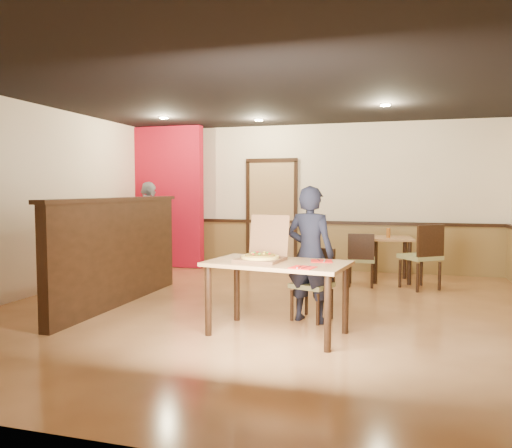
# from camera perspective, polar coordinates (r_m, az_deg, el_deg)

# --- Properties ---
(floor) EXTENTS (7.00, 7.00, 0.00)m
(floor) POSITION_cam_1_polar(r_m,az_deg,el_deg) (6.49, 1.13, -9.87)
(floor) COLOR #CA854E
(floor) RESTS_ON ground
(ceiling) EXTENTS (7.00, 7.00, 0.00)m
(ceiling) POSITION_cam_1_polar(r_m,az_deg,el_deg) (6.43, 1.17, 15.16)
(ceiling) COLOR black
(ceiling) RESTS_ON wall_back
(wall_back) EXTENTS (7.00, 0.00, 7.00)m
(wall_back) POSITION_cam_1_polar(r_m,az_deg,el_deg) (9.73, 6.45, 3.05)
(wall_back) COLOR #FBE7C4
(wall_back) RESTS_ON floor
(wall_left) EXTENTS (0.00, 7.00, 7.00)m
(wall_left) POSITION_cam_1_polar(r_m,az_deg,el_deg) (7.96, -24.03, 2.53)
(wall_left) COLOR #FBE7C4
(wall_left) RESTS_ON floor
(wainscot_back) EXTENTS (7.00, 0.04, 0.90)m
(wainscot_back) POSITION_cam_1_polar(r_m,az_deg,el_deg) (9.76, 6.38, -2.53)
(wainscot_back) COLOR olive
(wainscot_back) RESTS_ON floor
(chair_rail_back) EXTENTS (7.00, 0.06, 0.06)m
(chair_rail_back) POSITION_cam_1_polar(r_m,az_deg,el_deg) (9.70, 6.38, 0.21)
(chair_rail_back) COLOR black
(chair_rail_back) RESTS_ON wall_back
(back_door) EXTENTS (0.90, 0.06, 2.10)m
(back_door) POSITION_cam_1_polar(r_m,az_deg,el_deg) (9.87, 1.81, 1.06)
(back_door) COLOR tan
(back_door) RESTS_ON wall_back
(booth_partition) EXTENTS (0.20, 3.10, 1.44)m
(booth_partition) POSITION_cam_1_polar(r_m,az_deg,el_deg) (6.96, -15.44, -2.91)
(booth_partition) COLOR black
(booth_partition) RESTS_ON floor
(red_accent_panel) EXTENTS (1.60, 0.20, 2.78)m
(red_accent_panel) POSITION_cam_1_polar(r_m,az_deg,el_deg) (10.15, -10.42, 3.05)
(red_accent_panel) COLOR #A80C20
(red_accent_panel) RESTS_ON floor
(spot_a) EXTENTS (0.14, 0.14, 0.02)m
(spot_a) POSITION_cam_1_polar(r_m,az_deg,el_deg) (8.90, -10.51, 11.84)
(spot_a) COLOR #FFF4B2
(spot_a) RESTS_ON ceiling
(spot_b) EXTENTS (0.14, 0.14, 0.02)m
(spot_b) POSITION_cam_1_polar(r_m,az_deg,el_deg) (9.01, 0.31, 11.80)
(spot_b) COLOR #FFF4B2
(spot_b) RESTS_ON ceiling
(spot_c) EXTENTS (0.14, 0.14, 0.02)m
(spot_c) POSITION_cam_1_polar(r_m,az_deg,el_deg) (7.69, 14.57, 13.02)
(spot_c) COLOR #FFF4B2
(spot_c) RESTS_ON ceiling
(main_table) EXTENTS (1.58, 1.04, 0.79)m
(main_table) POSITION_cam_1_polar(r_m,az_deg,el_deg) (5.34, 2.47, -5.49)
(main_table) COLOR tan
(main_table) RESTS_ON floor
(diner_chair) EXTENTS (0.54, 0.54, 0.85)m
(diner_chair) POSITION_cam_1_polar(r_m,az_deg,el_deg) (6.05, 6.71, -6.44)
(diner_chair) COLOR olive
(diner_chair) RESTS_ON floor
(side_chair_left) EXTENTS (0.45, 0.45, 0.86)m
(side_chair_left) POSITION_cam_1_polar(r_m,az_deg,el_deg) (8.15, 11.91, -3.75)
(side_chair_left) COLOR olive
(side_chair_left) RESTS_ON floor
(side_chair_right) EXTENTS (0.71, 0.71, 1.02)m
(side_chair_right) POSITION_cam_1_polar(r_m,az_deg,el_deg) (8.13, 18.58, -3.27)
(side_chair_right) COLOR olive
(side_chair_right) RESTS_ON floor
(side_table) EXTENTS (0.78, 0.78, 0.75)m
(side_table) POSITION_cam_1_polar(r_m,az_deg,el_deg) (8.72, 15.14, -2.62)
(side_table) COLOR tan
(side_table) RESTS_ON floor
(diner) EXTENTS (0.65, 0.50, 1.60)m
(diner) POSITION_cam_1_polar(r_m,az_deg,el_deg) (5.87, 6.20, -3.45)
(diner) COLOR black
(diner) RESTS_ON floor
(passerby) EXTENTS (0.74, 1.08, 1.70)m
(passerby) POSITION_cam_1_polar(r_m,az_deg,el_deg) (9.59, -12.16, -0.32)
(passerby) COLOR gray
(passerby) RESTS_ON floor
(pizza_box) EXTENTS (0.52, 0.59, 0.48)m
(pizza_box) POSITION_cam_1_polar(r_m,az_deg,el_deg) (5.38, 0.67, -3.56)
(pizza_box) COLOR brown
(pizza_box) RESTS_ON main_table
(pizza) EXTENTS (0.51, 0.51, 0.03)m
(pizza) POSITION_cam_1_polar(r_m,az_deg,el_deg) (5.34, 0.47, -3.78)
(pizza) COLOR #DBB84F
(pizza) RESTS_ON pizza_box
(napkin_near) EXTENTS (0.27, 0.27, 0.01)m
(napkin_near) POSITION_cam_1_polar(r_m,az_deg,el_deg) (4.93, 5.36, -4.97)
(napkin_near) COLOR red
(napkin_near) RESTS_ON main_table
(napkin_far) EXTENTS (0.26, 0.26, 0.01)m
(napkin_far) POSITION_cam_1_polar(r_m,az_deg,el_deg) (5.39, 7.50, -4.22)
(napkin_far) COLOR red
(napkin_far) RESTS_ON main_table
(condiment) EXTENTS (0.07, 0.07, 0.17)m
(condiment) POSITION_cam_1_polar(r_m,az_deg,el_deg) (8.60, 14.89, -0.98)
(condiment) COLOR #96511B
(condiment) RESTS_ON side_table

